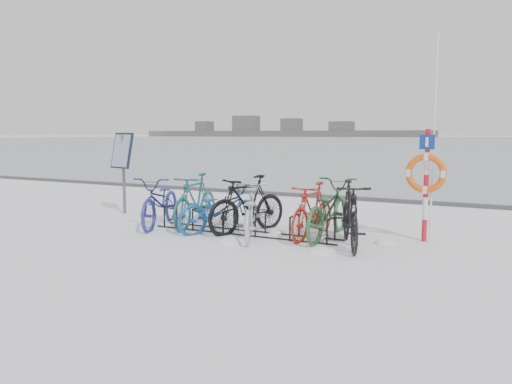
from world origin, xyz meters
The scene contains 16 objects.
ground centered at (0.00, 0.00, 0.00)m, with size 900.00×900.00×0.00m, color white.
ice_sheet centered at (0.00, 155.00, 0.01)m, with size 400.00×298.00×0.02m, color #9BA9AF.
quay_edge centered at (0.00, 5.90, 0.05)m, with size 400.00×0.25×0.10m, color #3F3F42.
bike_rack centered at (0.00, 0.00, 0.18)m, with size 4.00×0.48×0.46m.
info_board centered at (-3.86, 0.83, 1.44)m, with size 0.71×0.38×2.00m.
lifebuoy_station centered at (3.30, 0.82, 1.26)m, with size 0.72×0.22×3.75m.
shoreline centered at (-122.02, 260.00, 2.79)m, with size 180.00×12.00×9.50m.
bike_0 centered at (-2.00, -0.06, 0.56)m, with size 0.74×2.14×1.12m, color navy.
bike_1 centered at (-1.27, 0.18, 0.59)m, with size 0.55×1.96×1.18m, color #1A595C.
bike_2 centered at (-0.54, -0.04, 0.50)m, with size 0.67×1.91×1.00m, color #194A98.
bike_3 centered at (-0.03, 0.20, 0.59)m, with size 0.56×1.97×1.18m, color black.
bike_4 centered at (0.26, -0.27, 0.52)m, with size 0.69×1.99×1.04m, color #B2B4BB.
bike_5 centered at (1.34, 0.27, 0.55)m, with size 0.51×1.82×1.09m, color #A42219.
bike_6 centered at (1.59, 0.40, 0.57)m, with size 0.76×2.19×1.15m, color #2B5731.
bike_7 centered at (2.19, -0.12, 0.60)m, with size 0.56×2.00×1.20m, color black.
snow_drifts centered at (-0.01, -0.20, 0.00)m, with size 5.91×1.83×0.21m.
Camera 1 is at (4.66, -8.57, 1.98)m, focal length 35.00 mm.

